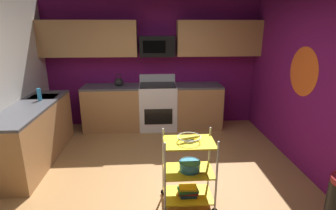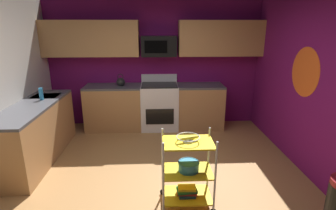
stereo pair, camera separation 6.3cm
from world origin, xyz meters
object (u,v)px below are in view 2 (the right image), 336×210
at_px(microwave, 159,46).
at_px(kettle, 121,82).
at_px(oven_range, 160,106).
at_px(fruit_bowl, 188,138).
at_px(rolling_cart, 187,171).
at_px(dish_soap_bottle, 41,94).
at_px(mixing_bowl_large, 189,166).
at_px(book_stack, 187,191).

xyz_separation_m(microwave, kettle, (-0.78, -0.11, -0.70)).
distance_m(oven_range, kettle, 0.94).
bearing_deg(kettle, microwave, 7.87).
xyz_separation_m(fruit_bowl, kettle, (-1.08, 2.57, 0.12)).
relative_size(rolling_cart, kettle, 3.47).
relative_size(kettle, dish_soap_bottle, 1.32).
xyz_separation_m(microwave, mixing_bowl_large, (0.31, -2.68, -1.18)).
relative_size(oven_range, microwave, 1.57).
xyz_separation_m(rolling_cart, fruit_bowl, (-0.00, 0.00, 0.42)).
xyz_separation_m(microwave, fruit_bowl, (0.29, -2.68, -0.82)).
bearing_deg(dish_soap_bottle, kettle, 40.98).
xyz_separation_m(microwave, dish_soap_bottle, (-1.96, -1.13, -0.68)).
bearing_deg(dish_soap_bottle, microwave, 29.93).
xyz_separation_m(oven_range, microwave, (-0.00, 0.10, 1.22)).
bearing_deg(fruit_bowl, book_stack, -45.00).
distance_m(fruit_bowl, book_stack, 0.70).
xyz_separation_m(microwave, rolling_cart, (0.29, -2.68, -1.25)).
bearing_deg(rolling_cart, fruit_bowl, 135.00).
relative_size(rolling_cart, dish_soap_bottle, 4.57).
relative_size(mixing_bowl_large, kettle, 0.95).
bearing_deg(oven_range, mixing_bowl_large, -83.24).
distance_m(microwave, fruit_bowl, 2.82).
bearing_deg(oven_range, fruit_bowl, -83.56).
relative_size(oven_range, dish_soap_bottle, 5.50).
height_order(microwave, rolling_cart, microwave).
bearing_deg(kettle, rolling_cart, -67.29).
height_order(oven_range, kettle, kettle).
xyz_separation_m(fruit_bowl, mixing_bowl_large, (0.01, 0.00, -0.36)).
bearing_deg(book_stack, mixing_bowl_large, 0.00).
xyz_separation_m(oven_range, kettle, (-0.79, -0.00, 0.52)).
bearing_deg(microwave, book_stack, -83.80).
height_order(oven_range, mixing_bowl_large, oven_range).
distance_m(microwave, kettle, 1.06).
distance_m(oven_range, mixing_bowl_large, 2.59).
relative_size(microwave, rolling_cart, 0.77).
bearing_deg(oven_range, rolling_cart, -83.56).
height_order(mixing_bowl_large, kettle, kettle).
bearing_deg(book_stack, fruit_bowl, 135.00).
xyz_separation_m(oven_range, fruit_bowl, (0.29, -2.57, 0.40)).
xyz_separation_m(kettle, dish_soap_bottle, (-1.17, -1.02, 0.02)).
xyz_separation_m(oven_range, rolling_cart, (0.29, -2.57, -0.02)).
relative_size(oven_range, rolling_cart, 1.20).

